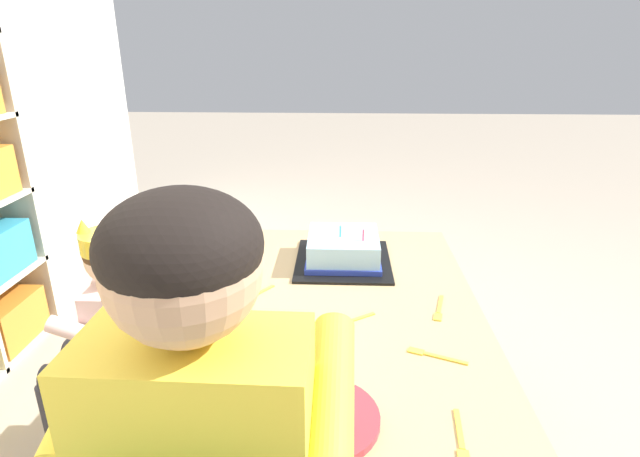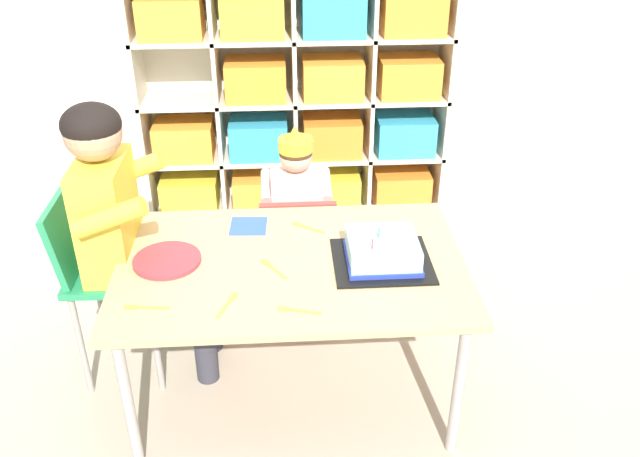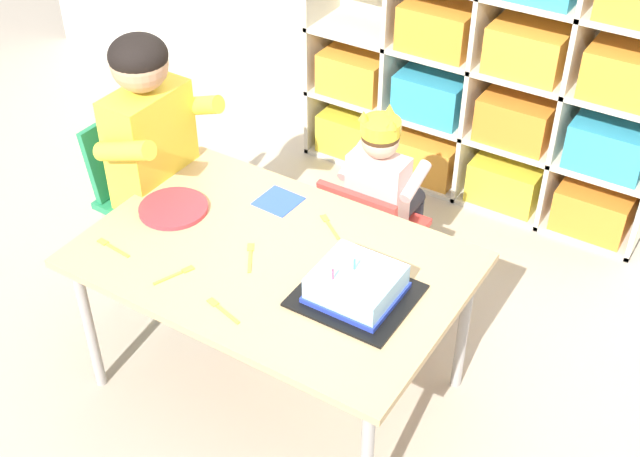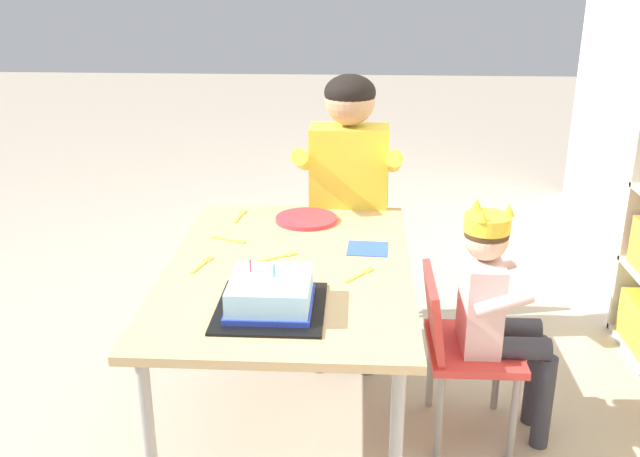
{
  "view_description": "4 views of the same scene",
  "coord_description": "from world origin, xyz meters",
  "px_view_note": "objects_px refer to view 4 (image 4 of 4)",
  "views": [
    {
      "loc": [
        -1.15,
        -0.01,
        1.23
      ],
      "look_at": [
        0.18,
        0.05,
        0.73
      ],
      "focal_mm": 28.25,
      "sensor_mm": 36.0,
      "label": 1
    },
    {
      "loc": [
        -0.03,
        -1.89,
        1.8
      ],
      "look_at": [
        0.11,
        0.12,
        0.62
      ],
      "focal_mm": 37.9,
      "sensor_mm": 36.0,
      "label": 2
    },
    {
      "loc": [
        1.17,
        -1.61,
        2.21
      ],
      "look_at": [
        0.1,
        0.11,
        0.64
      ],
      "focal_mm": 47.43,
      "sensor_mm": 36.0,
      "label": 3
    },
    {
      "loc": [
        2.05,
        0.21,
        1.46
      ],
      "look_at": [
        0.16,
        0.11,
        0.75
      ],
      "focal_mm": 40.07,
      "sensor_mm": 36.0,
      "label": 4
    }
  ],
  "objects_px": {
    "fork_scattered_mid_table": "(360,274)",
    "classroom_chair_blue": "(459,342)",
    "child_with_crown": "(495,298)",
    "classroom_chair_adult_side": "(349,224)",
    "activity_table": "(289,278)",
    "adult_helper_seated": "(348,183)",
    "fork_beside_plate_stack": "(230,240)",
    "fork_near_cake_tray": "(240,216)",
    "birthday_cake_on_tray": "(270,296)",
    "fork_at_table_front_edge": "(203,264)",
    "paper_plate_stack": "(306,219)",
    "fork_near_child_seat": "(280,257)"
  },
  "relations": [
    {
      "from": "activity_table",
      "to": "classroom_chair_adult_side",
      "type": "xyz_separation_m",
      "value": [
        -0.68,
        0.18,
        -0.06
      ]
    },
    {
      "from": "classroom_chair_adult_side",
      "to": "fork_beside_plate_stack",
      "type": "height_order",
      "value": "classroom_chair_adult_side"
    },
    {
      "from": "fork_beside_plate_stack",
      "to": "fork_scattered_mid_table",
      "type": "bearing_deg",
      "value": 171.79
    },
    {
      "from": "classroom_chair_blue",
      "to": "classroom_chair_adult_side",
      "type": "distance_m",
      "value": 0.81
    },
    {
      "from": "adult_helper_seated",
      "to": "fork_scattered_mid_table",
      "type": "relative_size",
      "value": 9.15
    },
    {
      "from": "classroom_chair_blue",
      "to": "birthday_cake_on_tray",
      "type": "height_order",
      "value": "birthday_cake_on_tray"
    },
    {
      "from": "fork_beside_plate_stack",
      "to": "fork_near_child_seat",
      "type": "bearing_deg",
      "value": 166.24
    },
    {
      "from": "activity_table",
      "to": "fork_near_child_seat",
      "type": "distance_m",
      "value": 0.08
    },
    {
      "from": "activity_table",
      "to": "fork_beside_plate_stack",
      "type": "height_order",
      "value": "fork_beside_plate_stack"
    },
    {
      "from": "child_with_crown",
      "to": "classroom_chair_adult_side",
      "type": "xyz_separation_m",
      "value": [
        -0.72,
        -0.46,
        -0.03
      ]
    },
    {
      "from": "classroom_chair_blue",
      "to": "adult_helper_seated",
      "type": "height_order",
      "value": "adult_helper_seated"
    },
    {
      "from": "fork_scattered_mid_table",
      "to": "fork_beside_plate_stack",
      "type": "bearing_deg",
      "value": -83.93
    },
    {
      "from": "fork_beside_plate_stack",
      "to": "fork_near_cake_tray",
      "type": "bearing_deg",
      "value": -66.52
    },
    {
      "from": "classroom_chair_adult_side",
      "to": "classroom_chair_blue",
      "type": "bearing_deg",
      "value": -62.01
    },
    {
      "from": "child_with_crown",
      "to": "adult_helper_seated",
      "type": "height_order",
      "value": "adult_helper_seated"
    },
    {
      "from": "fork_scattered_mid_table",
      "to": "classroom_chair_blue",
      "type": "bearing_deg",
      "value": 130.9
    },
    {
      "from": "birthday_cake_on_tray",
      "to": "fork_at_table_front_edge",
      "type": "height_order",
      "value": "birthday_cake_on_tray"
    },
    {
      "from": "activity_table",
      "to": "adult_helper_seated",
      "type": "height_order",
      "value": "adult_helper_seated"
    },
    {
      "from": "classroom_chair_adult_side",
      "to": "fork_scattered_mid_table",
      "type": "relative_size",
      "value": 6.26
    },
    {
      "from": "child_with_crown",
      "to": "adult_helper_seated",
      "type": "distance_m",
      "value": 0.78
    },
    {
      "from": "child_with_crown",
      "to": "fork_scattered_mid_table",
      "type": "relative_size",
      "value": 6.78
    },
    {
      "from": "child_with_crown",
      "to": "birthday_cake_on_tray",
      "type": "bearing_deg",
      "value": 111.56
    },
    {
      "from": "fork_near_cake_tray",
      "to": "fork_at_table_front_edge",
      "type": "xyz_separation_m",
      "value": [
        0.46,
        -0.04,
        0.0
      ]
    },
    {
      "from": "classroom_chair_blue",
      "to": "fork_at_table_front_edge",
      "type": "xyz_separation_m",
      "value": [
        -0.03,
        -0.81,
        0.24
      ]
    },
    {
      "from": "classroom_chair_blue",
      "to": "child_with_crown",
      "type": "relative_size",
      "value": 0.7
    },
    {
      "from": "classroom_chair_adult_side",
      "to": "birthday_cake_on_tray",
      "type": "xyz_separation_m",
      "value": [
        0.98,
        -0.2,
        0.14
      ]
    },
    {
      "from": "birthday_cake_on_tray",
      "to": "fork_at_table_front_edge",
      "type": "distance_m",
      "value": 0.39
    },
    {
      "from": "paper_plate_stack",
      "to": "fork_near_child_seat",
      "type": "bearing_deg",
      "value": -9.57
    },
    {
      "from": "fork_near_child_seat",
      "to": "child_with_crown",
      "type": "bearing_deg",
      "value": 138.0
    },
    {
      "from": "activity_table",
      "to": "birthday_cake_on_tray",
      "type": "relative_size",
      "value": 3.57
    },
    {
      "from": "birthday_cake_on_tray",
      "to": "classroom_chair_adult_side",
      "type": "bearing_deg",
      "value": 168.61
    },
    {
      "from": "classroom_chair_adult_side",
      "to": "child_with_crown",
      "type": "bearing_deg",
      "value": -56.09
    },
    {
      "from": "child_with_crown",
      "to": "classroom_chair_adult_side",
      "type": "relative_size",
      "value": 1.08
    },
    {
      "from": "adult_helper_seated",
      "to": "fork_at_table_front_edge",
      "type": "bearing_deg",
      "value": -126.93
    },
    {
      "from": "classroom_chair_adult_side",
      "to": "birthday_cake_on_tray",
      "type": "bearing_deg",
      "value": -100.28
    },
    {
      "from": "fork_at_table_front_edge",
      "to": "fork_near_child_seat",
      "type": "bearing_deg",
      "value": 121.6
    },
    {
      "from": "paper_plate_stack",
      "to": "classroom_chair_blue",
      "type": "bearing_deg",
      "value": 48.8
    },
    {
      "from": "child_with_crown",
      "to": "classroom_chair_blue",
      "type": "bearing_deg",
      "value": 89.97
    },
    {
      "from": "fork_beside_plate_stack",
      "to": "fork_at_table_front_edge",
      "type": "bearing_deg",
      "value": 98.4
    },
    {
      "from": "activity_table",
      "to": "paper_plate_stack",
      "type": "bearing_deg",
      "value": 176.49
    },
    {
      "from": "classroom_chair_blue",
      "to": "classroom_chair_adult_side",
      "type": "xyz_separation_m",
      "value": [
        -0.72,
        -0.36,
        0.13
      ]
    },
    {
      "from": "adult_helper_seated",
      "to": "fork_near_child_seat",
      "type": "relative_size",
      "value": 8.66
    },
    {
      "from": "birthday_cake_on_tray",
      "to": "fork_scattered_mid_table",
      "type": "bearing_deg",
      "value": 134.35
    },
    {
      "from": "child_with_crown",
      "to": "birthday_cake_on_tray",
      "type": "relative_size",
      "value": 2.44
    },
    {
      "from": "child_with_crown",
      "to": "fork_scattered_mid_table",
      "type": "height_order",
      "value": "child_with_crown"
    },
    {
      "from": "activity_table",
      "to": "child_with_crown",
      "type": "relative_size",
      "value": 1.46
    },
    {
      "from": "fork_scattered_mid_table",
      "to": "fork_beside_plate_stack",
      "type": "height_order",
      "value": "same"
    },
    {
      "from": "classroom_chair_blue",
      "to": "adult_helper_seated",
      "type": "distance_m",
      "value": 0.78
    },
    {
      "from": "adult_helper_seated",
      "to": "birthday_cake_on_tray",
      "type": "xyz_separation_m",
      "value": [
        0.86,
        -0.2,
        -0.06
      ]
    },
    {
      "from": "classroom_chair_blue",
      "to": "child_with_crown",
      "type": "height_order",
      "value": "child_with_crown"
    }
  ]
}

